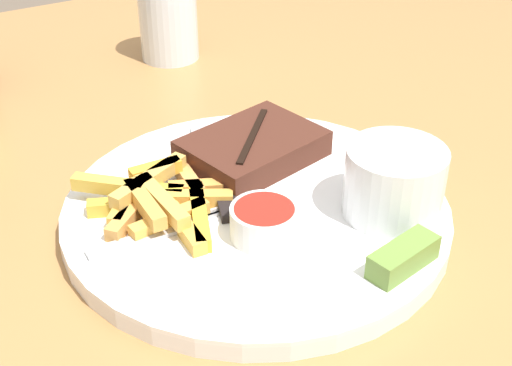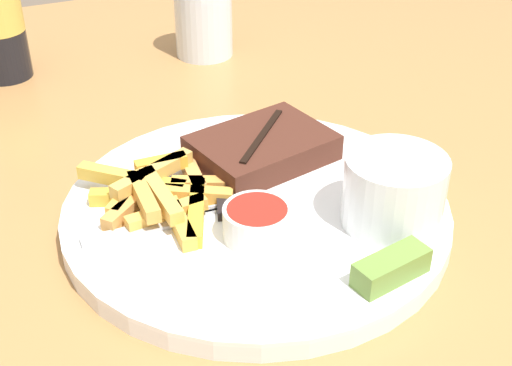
{
  "view_description": "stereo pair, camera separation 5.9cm",
  "coord_description": "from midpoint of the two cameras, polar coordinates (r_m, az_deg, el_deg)",
  "views": [
    {
      "loc": [
        -0.25,
        -0.43,
        1.12
      ],
      "look_at": [
        0.0,
        0.0,
        0.8
      ],
      "focal_mm": 50.0,
      "sensor_mm": 36.0,
      "label": 1
    },
    {
      "loc": [
        -0.2,
        -0.45,
        1.12
      ],
      "look_at": [
        0.0,
        0.0,
        0.8
      ],
      "focal_mm": 50.0,
      "sensor_mm": 36.0,
      "label": 2
    }
  ],
  "objects": [
    {
      "name": "dinner_plate",
      "position": [
        0.6,
        -2.78,
        -2.4
      ],
      "size": [
        0.33,
        0.33,
        0.02
      ],
      "color": "white",
      "rests_on": "dining_table"
    },
    {
      "name": "dining_table",
      "position": [
        0.65,
        -2.61,
        -7.82
      ],
      "size": [
        1.45,
        1.28,
        0.76
      ],
      "color": "#A87542",
      "rests_on": "ground_plane"
    },
    {
      "name": "steak_portion",
      "position": [
        0.65,
        -2.84,
        2.76
      ],
      "size": [
        0.14,
        0.11,
        0.03
      ],
      "color": "#472319",
      "rests_on": "dinner_plate"
    },
    {
      "name": "drinking_glass",
      "position": [
        0.91,
        -8.93,
        12.83
      ],
      "size": [
        0.07,
        0.07,
        0.1
      ],
      "color": "silver",
      "rests_on": "dining_table"
    },
    {
      "name": "dipping_sauce_cup",
      "position": [
        0.55,
        -2.39,
        -3.15
      ],
      "size": [
        0.05,
        0.05,
        0.03
      ],
      "color": "silver",
      "rests_on": "dinner_plate"
    },
    {
      "name": "coleslaw_cup",
      "position": [
        0.58,
        8.19,
        0.28
      ],
      "size": [
        0.08,
        0.08,
        0.06
      ],
      "color": "white",
      "rests_on": "dinner_plate"
    },
    {
      "name": "pickle_spear",
      "position": [
        0.53,
        8.62,
        -5.99
      ],
      "size": [
        0.06,
        0.03,
        0.02
      ],
      "color": "olive",
      "rests_on": "dinner_plate"
    },
    {
      "name": "fries_pile",
      "position": [
        0.6,
        -10.57,
        -1.32
      ],
      "size": [
        0.13,
        0.13,
        0.02
      ],
      "color": "gold",
      "rests_on": "dinner_plate"
    },
    {
      "name": "fork_utensil",
      "position": [
        0.57,
        -10.63,
        -3.84
      ],
      "size": [
        0.13,
        0.02,
        0.0
      ],
      "rotation": [
        0.0,
        0.0,
        6.24
      ],
      "color": "#B7B7BC",
      "rests_on": "dinner_plate"
    },
    {
      "name": "knife_utensil",
      "position": [
        0.63,
        -5.69,
        0.33
      ],
      "size": [
        0.07,
        0.16,
        0.01
      ],
      "rotation": [
        0.0,
        0.0,
        1.25
      ],
      "color": "#B7B7BC",
      "rests_on": "dinner_plate"
    }
  ]
}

